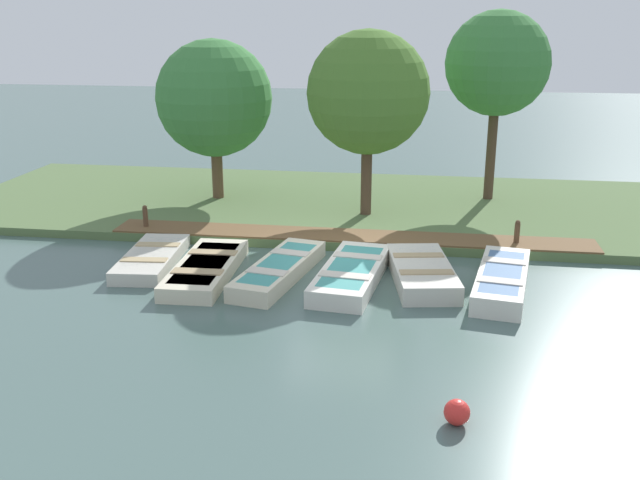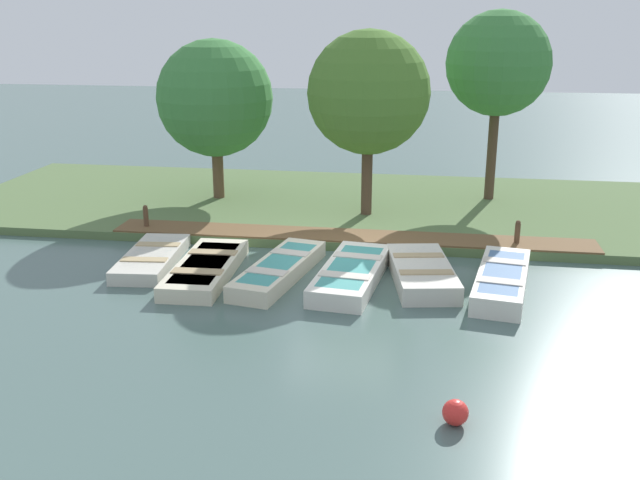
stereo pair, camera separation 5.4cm
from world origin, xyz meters
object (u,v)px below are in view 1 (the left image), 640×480
Objects in this scene: rowboat_1 at (206,268)px; rowboat_4 at (422,272)px; rowboat_2 at (279,269)px; mooring_post_far at (517,236)px; park_tree_center at (498,64)px; mooring_post_near at (146,220)px; rowboat_3 at (351,274)px; park_tree_far_left at (214,99)px; rowboat_5 at (502,280)px; rowboat_0 at (152,258)px; buoy at (457,412)px; park_tree_left at (368,93)px.

rowboat_4 is at bearing 92.65° from rowboat_1.
mooring_post_far reaches higher than rowboat_2.
park_tree_center is at bearing 155.55° from rowboat_2.
mooring_post_near is 0.15× the size of park_tree_center.
park_tree_far_left is at bearing -135.37° from rowboat_3.
rowboat_1 is 10.54m from park_tree_center.
rowboat_5 is at bearing 52.96° from park_tree_far_left.
rowboat_3 is (-0.08, 3.24, 0.03)m from rowboat_1.
rowboat_0 is 0.83× the size of rowboat_2.
rowboat_0 is 0.53× the size of park_tree_center.
rowboat_2 is at bearing -145.73° from buoy.
rowboat_3 is at bearing -25.61° from park_tree_center.
rowboat_3 is at bearing 79.51° from rowboat_0.
buoy is at bearing 27.64° from rowboat_3.
buoy reaches higher than rowboat_1.
mooring_post_near is 1.00× the size of mooring_post_far.
park_tree_far_left is 0.94× the size of park_tree_left.
rowboat_0 is 3.61× the size of mooring_post_far.
park_tree_left is at bearing 75.46° from park_tree_far_left.
rowboat_1 is 4.76m from rowboat_4.
rowboat_0 is 7.17m from park_tree_left.
rowboat_5 is (0.01, 4.78, 0.03)m from rowboat_2.
rowboat_2 is (-0.13, 1.63, 0.02)m from rowboat_1.
rowboat_0 is 11.20m from park_tree_center.
rowboat_0 is at bearing -111.65° from rowboat_1.
rowboat_3 is at bearing -79.73° from rowboat_5.
mooring_post_near is 10.79m from park_tree_center.
mooring_post_near reaches higher than rowboat_5.
park_tree_left is at bearing 128.55° from rowboat_0.
mooring_post_near reaches higher than rowboat_4.
buoy is (5.38, -1.11, -0.03)m from rowboat_5.
park_tree_far_left is at bearing -82.44° from park_tree_center.
rowboat_2 is 4.79m from mooring_post_near.
buoy is at bearing 44.34° from mooring_post_near.
rowboat_3 is at bearing -158.81° from buoy.
rowboat_0 is 0.61× the size of park_tree_far_left.
park_tree_far_left is 0.86× the size of park_tree_center.
buoy is at bearing 30.90° from park_tree_far_left.
park_tree_left reaches higher than buoy.
rowboat_2 is 4.35× the size of mooring_post_far.
mooring_post_far reaches higher than buoy.
rowboat_0 is at bearing -86.43° from rowboat_2.
rowboat_5 is 6.68m from park_tree_left.
park_tree_far_left is (-3.42, -8.46, 2.77)m from mooring_post_far.
mooring_post_near reaches higher than rowboat_1.
rowboat_3 is 6.23m from mooring_post_near.
rowboat_0 is 7.89m from rowboat_5.
park_tree_far_left is at bearing -168.04° from rowboat_1.
rowboat_2 is 9.50m from park_tree_center.
rowboat_5 is (-0.04, 3.18, 0.02)m from rowboat_3.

